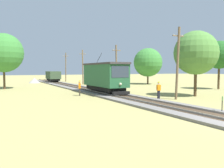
{
  "coord_description": "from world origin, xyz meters",
  "views": [
    {
      "loc": [
        -12.17,
        -8.71,
        2.99
      ],
      "look_at": [
        0.34,
        16.29,
        1.31
      ],
      "focal_mm": 38.05,
      "sensor_mm": 36.0,
      "label": 1
    }
  ],
  "objects_px": {
    "utility_pole_far": "(83,67)",
    "tree_left_near": "(219,55)",
    "utility_pole_near_tram": "(178,63)",
    "trackside_signal_marker": "(222,104)",
    "second_worker": "(80,87)",
    "red_tram": "(105,76)",
    "gravel_pile": "(34,80)",
    "utility_pole_distant": "(66,67)",
    "track_worker": "(159,89)",
    "tree_right_near": "(148,62)",
    "tree_left_far": "(4,53)",
    "utility_pole_mid": "(116,67)",
    "tree_horizon": "(196,53)",
    "freight_car": "(53,76)"
  },
  "relations": [
    {
      "from": "utility_pole_far",
      "to": "tree_left_near",
      "type": "bearing_deg",
      "value": -55.64
    },
    {
      "from": "utility_pole_near_tram",
      "to": "trackside_signal_marker",
      "type": "bearing_deg",
      "value": -109.09
    },
    {
      "from": "second_worker",
      "to": "tree_left_near",
      "type": "bearing_deg",
      "value": -164.55
    },
    {
      "from": "trackside_signal_marker",
      "to": "red_tram",
      "type": "bearing_deg",
      "value": 96.43
    },
    {
      "from": "gravel_pile",
      "to": "second_worker",
      "type": "relative_size",
      "value": 1.45
    },
    {
      "from": "utility_pole_distant",
      "to": "trackside_signal_marker",
      "type": "distance_m",
      "value": 48.07
    },
    {
      "from": "utility_pole_near_tram",
      "to": "trackside_signal_marker",
      "type": "xyz_separation_m",
      "value": [
        -2.5,
        -7.21,
        -3.03
      ]
    },
    {
      "from": "utility_pole_near_tram",
      "to": "track_worker",
      "type": "relative_size",
      "value": 4.03
    },
    {
      "from": "gravel_pile",
      "to": "tree_right_near",
      "type": "relative_size",
      "value": 0.35
    },
    {
      "from": "gravel_pile",
      "to": "track_worker",
      "type": "bearing_deg",
      "value": -78.92
    },
    {
      "from": "red_tram",
      "to": "utility_pole_near_tram",
      "type": "distance_m",
      "value": 9.3
    },
    {
      "from": "trackside_signal_marker",
      "to": "second_worker",
      "type": "distance_m",
      "value": 15.77
    },
    {
      "from": "utility_pole_distant",
      "to": "tree_left_far",
      "type": "height_order",
      "value": "tree_left_far"
    },
    {
      "from": "utility_pole_mid",
      "to": "tree_right_near",
      "type": "distance_m",
      "value": 15.3
    },
    {
      "from": "tree_left_far",
      "to": "tree_horizon",
      "type": "distance_m",
      "value": 27.82
    },
    {
      "from": "trackside_signal_marker",
      "to": "tree_left_near",
      "type": "relative_size",
      "value": 0.16
    },
    {
      "from": "second_worker",
      "to": "tree_horizon",
      "type": "bearing_deg",
      "value": 168.38
    },
    {
      "from": "track_worker",
      "to": "tree_left_near",
      "type": "height_order",
      "value": "tree_left_near"
    },
    {
      "from": "second_worker",
      "to": "tree_left_far",
      "type": "xyz_separation_m",
      "value": [
        -7.34,
        14.16,
        4.58
      ]
    },
    {
      "from": "red_tram",
      "to": "utility_pole_mid",
      "type": "xyz_separation_m",
      "value": [
        4.23,
        4.95,
        1.24
      ]
    },
    {
      "from": "gravel_pile",
      "to": "tree_left_far",
      "type": "xyz_separation_m",
      "value": [
        -6.73,
        -15.19,
        4.97
      ]
    },
    {
      "from": "utility_pole_far",
      "to": "tree_right_near",
      "type": "bearing_deg",
      "value": -24.89
    },
    {
      "from": "second_worker",
      "to": "track_worker",
      "type": "bearing_deg",
      "value": 152.86
    },
    {
      "from": "utility_pole_distant",
      "to": "track_worker",
      "type": "relative_size",
      "value": 4.09
    },
    {
      "from": "utility_pole_far",
      "to": "gravel_pile",
      "type": "distance_m",
      "value": 12.62
    },
    {
      "from": "utility_pole_near_tram",
      "to": "tree_left_far",
      "type": "distance_m",
      "value": 26.54
    },
    {
      "from": "freight_car",
      "to": "tree_right_near",
      "type": "xyz_separation_m",
      "value": [
        16.4,
        -13.82,
        2.93
      ]
    },
    {
      "from": "second_worker",
      "to": "utility_pole_near_tram",
      "type": "bearing_deg",
      "value": 152.17
    },
    {
      "from": "utility_pole_near_tram",
      "to": "utility_pole_mid",
      "type": "height_order",
      "value": "utility_pole_near_tram"
    },
    {
      "from": "freight_car",
      "to": "tree_left_near",
      "type": "height_order",
      "value": "tree_left_near"
    },
    {
      "from": "utility_pole_mid",
      "to": "tree_left_far",
      "type": "distance_m",
      "value": 17.45
    },
    {
      "from": "red_tram",
      "to": "tree_horizon",
      "type": "xyz_separation_m",
      "value": [
        8.04,
        -6.82,
        2.67
      ]
    },
    {
      "from": "freight_car",
      "to": "utility_pole_distant",
      "type": "relative_size",
      "value": 0.71
    },
    {
      "from": "tree_right_near",
      "to": "utility_pole_far",
      "type": "bearing_deg",
      "value": 155.11
    },
    {
      "from": "red_tram",
      "to": "tree_left_near",
      "type": "xyz_separation_m",
      "value": [
        18.64,
        -1.25,
        3.05
      ]
    },
    {
      "from": "utility_pole_distant",
      "to": "track_worker",
      "type": "height_order",
      "value": "utility_pole_distant"
    },
    {
      "from": "gravel_pile",
      "to": "utility_pole_near_tram",
      "type": "bearing_deg",
      "value": -77.51
    },
    {
      "from": "utility_pole_distant",
      "to": "tree_horizon",
      "type": "height_order",
      "value": "tree_horizon"
    },
    {
      "from": "red_tram",
      "to": "utility_pole_near_tram",
      "type": "bearing_deg",
      "value": -62.56
    },
    {
      "from": "utility_pole_mid",
      "to": "track_worker",
      "type": "height_order",
      "value": "utility_pole_mid"
    },
    {
      "from": "utility_pole_distant",
      "to": "tree_horizon",
      "type": "distance_m",
      "value": 39.57
    },
    {
      "from": "second_worker",
      "to": "utility_pole_mid",
      "type": "bearing_deg",
      "value": -127.08
    },
    {
      "from": "gravel_pile",
      "to": "tree_right_near",
      "type": "height_order",
      "value": "tree_right_near"
    },
    {
      "from": "red_tram",
      "to": "utility_pole_far",
      "type": "distance_m",
      "value": 20.32
    },
    {
      "from": "gravel_pile",
      "to": "track_worker",
      "type": "distance_m",
      "value": 36.34
    },
    {
      "from": "utility_pole_mid",
      "to": "utility_pole_far",
      "type": "xyz_separation_m",
      "value": [
        0.0,
        14.87,
        0.2
      ]
    },
    {
      "from": "utility_pole_far",
      "to": "tree_left_far",
      "type": "bearing_deg",
      "value": -157.78
    },
    {
      "from": "tree_left_near",
      "to": "tree_left_far",
      "type": "distance_m",
      "value": 32.95
    },
    {
      "from": "utility_pole_mid",
      "to": "track_worker",
      "type": "relative_size",
      "value": 3.74
    },
    {
      "from": "tree_right_near",
      "to": "utility_pole_mid",
      "type": "bearing_deg",
      "value": -142.83
    }
  ]
}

